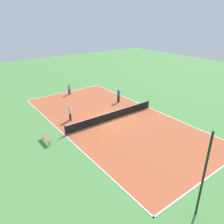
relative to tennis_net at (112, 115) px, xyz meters
name	(u,v)px	position (x,y,z in m)	size (l,w,h in m)	color
ground_plane	(112,120)	(0.00, 0.00, -0.51)	(80.00, 80.00, 0.00)	#518E47
court_surface	(112,120)	(0.00, 0.00, -0.50)	(11.14, 22.55, 0.02)	#B75633
tennis_net	(112,115)	(0.00, 0.00, 0.00)	(10.94, 0.10, 0.97)	black
bench	(46,138)	(7.29, 0.10, -0.12)	(0.36, 1.70, 0.45)	olive
player_baseline_gray	(69,89)	(-0.04, -10.03, 0.36)	(0.48, 0.48, 1.51)	navy
player_near_white	(70,112)	(3.62, -2.52, 0.41)	(0.47, 0.47, 1.60)	black
player_near_blue	(119,94)	(-3.73, -3.61, 0.53)	(0.42, 0.42, 1.77)	black
tennis_ball_right_alley	(185,130)	(-4.28, 6.07, -0.46)	(0.07, 0.07, 0.07)	#CCE033
tennis_ball_far_baseline	(83,95)	(-1.33, -8.44, -0.46)	(0.07, 0.07, 0.07)	#CCE033
fence_post_back_right	(204,176)	(3.44, 12.47, 2.15)	(0.12, 0.12, 5.32)	black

